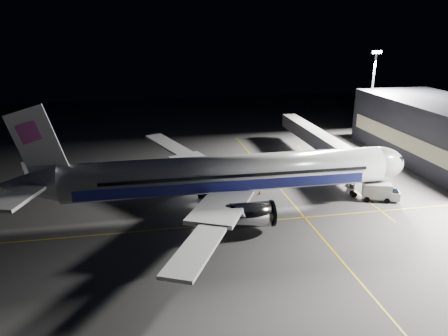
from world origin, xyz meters
TOP-DOWN VIEW (x-y plane):
  - ground at (0.00, 0.00)m, footprint 200.00×200.00m
  - guide_line_main at (10.00, 0.00)m, footprint 0.25×80.00m
  - guide_line_cross at (0.00, -6.00)m, footprint 70.00×0.25m
  - guide_line_side at (22.00, 10.00)m, footprint 0.25×40.00m
  - airliner at (-1.08, 0.00)m, footprint 61.48×54.22m
  - terminal at (45.98, 14.00)m, footprint 18.12×40.00m
  - jet_bridge at (22.00, 18.06)m, footprint 3.60×34.40m
  - floodlight_mast_north at (40.00, 31.99)m, footprint 2.40×0.68m
  - service_truck at (23.85, -2.19)m, footprint 5.92×4.01m
  - baggage_tug at (-3.37, 9.98)m, footprint 2.87×2.59m
  - safety_cone_a at (-5.58, 6.81)m, footprint 0.37×0.37m
  - safety_cone_b at (6.00, 4.00)m, footprint 0.39×0.39m
  - safety_cone_c at (-2.27, 14.00)m, footprint 0.40×0.40m

SIDE VIEW (x-z plane):
  - ground at x=0.00m, z-range 0.00..0.00m
  - guide_line_main at x=10.00m, z-range 0.00..0.01m
  - guide_line_cross at x=0.00m, z-range 0.00..0.01m
  - guide_line_side at x=22.00m, z-range 0.00..0.01m
  - safety_cone_a at x=-5.58m, z-range 0.00..0.55m
  - safety_cone_b at x=6.00m, z-range 0.00..0.59m
  - safety_cone_c at x=-2.27m, z-range 0.00..0.59m
  - baggage_tug at x=-3.37m, z-range -0.07..1.66m
  - service_truck at x=23.85m, z-range 0.10..2.93m
  - jet_bridge at x=22.00m, z-range 1.43..7.73m
  - airliner at x=-1.08m, z-range -3.16..13.48m
  - terminal at x=45.98m, z-range 0.00..12.00m
  - floodlight_mast_north at x=40.00m, z-range 2.02..22.72m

